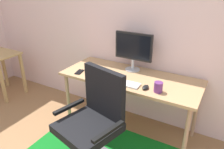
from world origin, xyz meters
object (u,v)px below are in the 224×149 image
at_px(cell_phone, 79,72).
at_px(office_chair, 93,131).
at_px(keyboard, 121,82).
at_px(computer_mouse, 145,87).
at_px(coffee_cup, 158,87).
at_px(side_table, 1,63).
at_px(monitor, 133,48).
at_px(desk, 130,82).

bearing_deg(cell_phone, office_chair, -56.33).
distance_m(keyboard, cell_phone, 0.56).
bearing_deg(office_chair, computer_mouse, 72.03).
bearing_deg(coffee_cup, office_chair, -131.33).
relative_size(computer_mouse, side_table, 0.15).
relative_size(computer_mouse, coffee_cup, 0.99).
distance_m(monitor, office_chair, 1.07).
xyz_separation_m(monitor, keyboard, (0.04, -0.39, -0.27)).
bearing_deg(cell_phone, computer_mouse, -12.31).
bearing_deg(coffee_cup, desk, 153.91).
bearing_deg(computer_mouse, coffee_cup, 0.40).
bearing_deg(monitor, cell_phone, -143.84).
bearing_deg(keyboard, cell_phone, 179.37).
relative_size(cell_phone, side_table, 0.20).
height_order(cell_phone, side_table, cell_phone).
distance_m(cell_phone, side_table, 1.60).
xyz_separation_m(coffee_cup, cell_phone, (-0.98, -0.00, -0.05)).
xyz_separation_m(coffee_cup, office_chair, (-0.45, -0.51, -0.36)).
distance_m(desk, keyboard, 0.22).
height_order(desk, side_table, desk).
bearing_deg(monitor, side_table, -170.21).
height_order(keyboard, side_table, keyboard).
bearing_deg(monitor, office_chair, -89.72).
relative_size(monitor, cell_phone, 3.31).
bearing_deg(coffee_cup, cell_phone, -179.86).
distance_m(desk, coffee_cup, 0.46).
height_order(desk, cell_phone, cell_phone).
relative_size(desk, monitor, 3.44).
bearing_deg(desk, coffee_cup, -26.09).
distance_m(monitor, computer_mouse, 0.56).
xyz_separation_m(monitor, computer_mouse, (0.32, -0.38, -0.26)).
bearing_deg(coffee_cup, monitor, 140.02).
distance_m(computer_mouse, cell_phone, 0.85).
xyz_separation_m(keyboard, coffee_cup, (0.42, 0.01, 0.04)).
bearing_deg(office_chair, keyboard, 100.01).
height_order(computer_mouse, cell_phone, computer_mouse).
height_order(computer_mouse, office_chair, office_chair).
height_order(cell_phone, office_chair, office_chair).
distance_m(coffee_cup, office_chair, 0.77).
bearing_deg(keyboard, coffee_cup, 1.17).
height_order(desk, coffee_cup, coffee_cup).
distance_m(desk, computer_mouse, 0.34).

